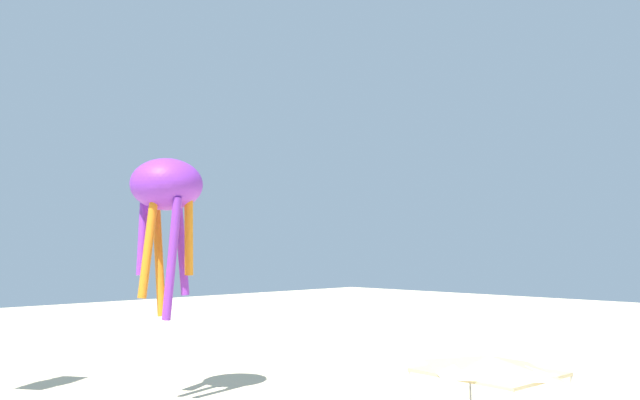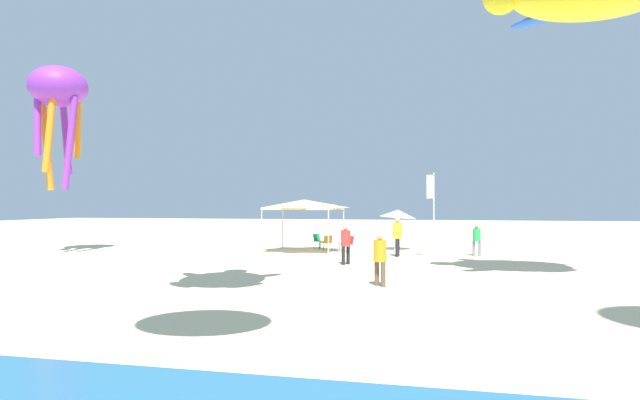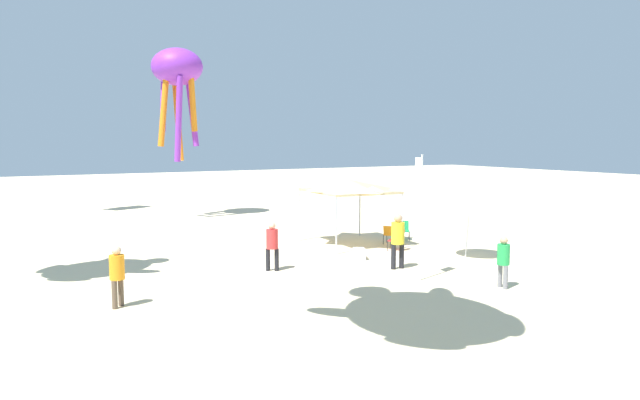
# 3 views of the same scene
# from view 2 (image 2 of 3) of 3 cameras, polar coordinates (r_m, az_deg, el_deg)

# --- Properties ---
(ground) EXTENTS (120.00, 120.00, 0.10)m
(ground) POSITION_cam_2_polar(r_m,az_deg,el_deg) (26.88, -1.00, -5.95)
(ground) COLOR beige
(canopy_tent) EXTENTS (3.79, 3.35, 2.77)m
(canopy_tent) POSITION_cam_2_polar(r_m,az_deg,el_deg) (27.43, -1.75, -0.52)
(canopy_tent) COLOR #B7B7BC
(canopy_tent) RESTS_ON ground
(beach_umbrella) EXTENTS (2.03, 2.00, 2.31)m
(beach_umbrella) POSITION_cam_2_polar(r_m,az_deg,el_deg) (29.03, 8.50, -1.48)
(beach_umbrella) COLOR silver
(beach_umbrella) RESTS_ON ground
(folding_chair_facing_ocean) EXTENTS (0.79, 0.81, 0.82)m
(folding_chair_facing_ocean) POSITION_cam_2_polar(r_m,az_deg,el_deg) (28.77, 0.73, -4.55)
(folding_chair_facing_ocean) COLOR black
(folding_chair_facing_ocean) RESTS_ON ground
(folding_chair_near_cooler) EXTENTS (0.81, 0.78, 0.82)m
(folding_chair_near_cooler) POSITION_cam_2_polar(r_m,az_deg,el_deg) (30.15, -0.14, -4.36)
(folding_chair_near_cooler) COLOR black
(folding_chair_near_cooler) RESTS_ON ground
(folding_chair_left_of_tent) EXTENTS (0.81, 0.80, 0.82)m
(folding_chair_left_of_tent) POSITION_cam_2_polar(r_m,az_deg,el_deg) (27.99, 3.08, -4.66)
(folding_chair_left_of_tent) COLOR black
(folding_chair_left_of_tent) RESTS_ON ground
(cooler_box) EXTENTS (0.73, 0.63, 0.40)m
(cooler_box) POSITION_cam_2_polar(r_m,az_deg,el_deg) (25.59, 3.78, -5.66)
(cooler_box) COLOR white
(cooler_box) RESTS_ON ground
(banner_flag) EXTENTS (0.36, 0.06, 3.99)m
(banner_flag) POSITION_cam_2_polar(r_m,az_deg,el_deg) (25.00, 12.18, -0.73)
(banner_flag) COLOR silver
(banner_flag) RESTS_ON ground
(person_beachcomber) EXTENTS (0.40, 0.40, 1.68)m
(person_beachcomber) POSITION_cam_2_polar(r_m,az_deg,el_deg) (21.87, 2.82, -4.48)
(person_beachcomber) COLOR black
(person_beachcomber) RESTS_ON ground
(person_watching_sky) EXTENTS (0.41, 0.37, 1.57)m
(person_watching_sky) POSITION_cam_2_polar(r_m,az_deg,el_deg) (26.62, 16.71, -3.88)
(person_watching_sky) COLOR slate
(person_watching_sky) RESTS_ON ground
(person_near_umbrella) EXTENTS (0.45, 0.51, 1.91)m
(person_near_umbrella) POSITION_cam_2_polar(r_m,az_deg,el_deg) (25.51, 8.44, -3.60)
(person_near_umbrella) COLOR black
(person_near_umbrella) RESTS_ON ground
(person_kite_handler) EXTENTS (0.40, 0.40, 1.66)m
(person_kite_handler) POSITION_cam_2_polar(r_m,az_deg,el_deg) (16.19, 6.55, -5.91)
(person_kite_handler) COLOR brown
(person_kite_handler) RESTS_ON ground
(kite_octopus_purple) EXTENTS (2.82, 2.82, 6.26)m
(kite_octopus_purple) POSITION_cam_2_polar(r_m,az_deg,el_deg) (30.01, -26.64, 10.35)
(kite_octopus_purple) COLOR purple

